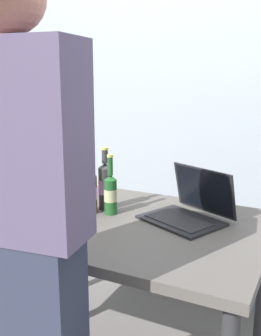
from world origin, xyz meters
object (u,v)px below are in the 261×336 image
(person_figure, at_px, (25,245))
(laptop, at_px, (189,209))
(beer_bottle_green, at_px, (111,193))
(beer_bottle_brown, at_px, (90,191))
(beer_bottle_dark, at_px, (105,185))

(person_figure, bearing_deg, laptop, 72.22)
(beer_bottle_green, distance_m, person_figure, 0.72)
(beer_bottle_green, height_order, person_figure, person_figure)
(beer_bottle_green, bearing_deg, beer_bottle_brown, -161.83)
(beer_bottle_dark, height_order, beer_bottle_green, beer_bottle_dark)
(laptop, relative_size, beer_bottle_brown, 1.48)
(laptop, relative_size, person_figure, 0.25)
(beer_bottle_brown, bearing_deg, person_figure, -73.56)
(beer_bottle_brown, distance_m, person_figure, 0.71)
(beer_bottle_brown, bearing_deg, beer_bottle_dark, 66.59)
(person_figure, bearing_deg, beer_bottle_green, 98.24)
(laptop, relative_size, beer_bottle_green, 1.52)
(laptop, xyz_separation_m, beer_bottle_green, (-0.36, -0.10, 0.05))
(laptop, bearing_deg, beer_bottle_brown, -164.27)
(beer_bottle_dark, height_order, person_figure, person_figure)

